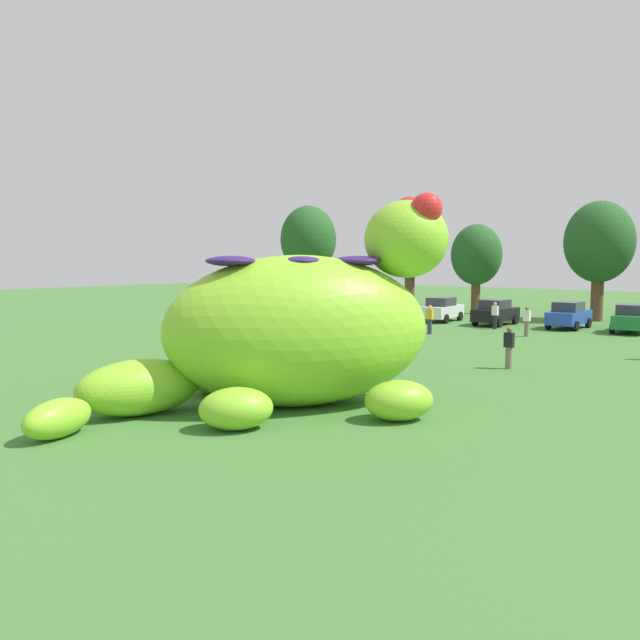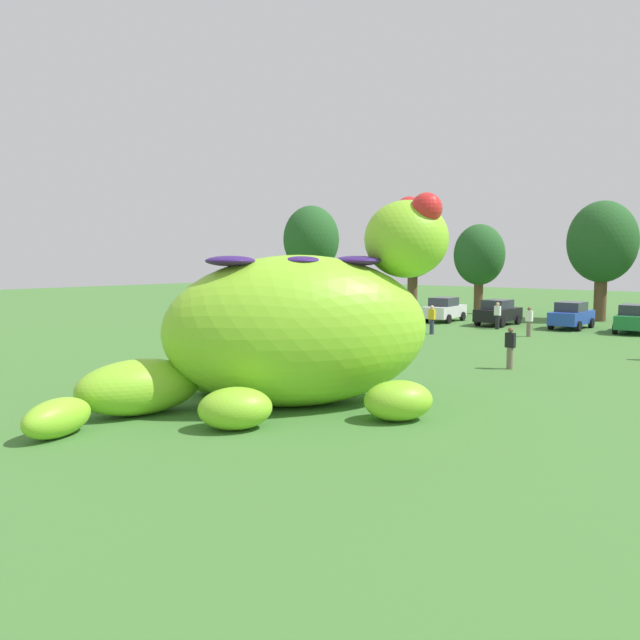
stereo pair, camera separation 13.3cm
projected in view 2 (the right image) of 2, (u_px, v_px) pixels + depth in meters
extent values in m
plane|color=#427533|center=(251.00, 404.00, 20.03)|extent=(160.00, 160.00, 0.00)
ellipsoid|color=#8CD12D|center=(299.00, 331.00, 19.68)|extent=(8.01, 9.01, 4.58)
ellipsoid|color=#8CD12D|center=(406.00, 239.00, 20.29)|extent=(3.51, 3.57, 2.42)
sphere|color=red|center=(409.00, 211.00, 20.94)|extent=(0.97, 0.97, 0.97)
sphere|color=red|center=(426.00, 208.00, 19.66)|extent=(0.97, 0.97, 0.97)
ellipsoid|color=navy|center=(357.00, 261.00, 19.95)|extent=(2.34, 2.25, 0.31)
ellipsoid|color=navy|center=(298.00, 261.00, 19.48)|extent=(2.34, 2.25, 0.31)
ellipsoid|color=navy|center=(230.00, 261.00, 18.97)|extent=(2.34, 2.25, 0.31)
ellipsoid|color=#8CD12D|center=(345.00, 370.00, 22.86)|extent=(2.27, 2.41, 1.12)
ellipsoid|color=#8CD12D|center=(398.00, 401.00, 17.96)|extent=(2.27, 2.41, 1.12)
ellipsoid|color=#8CD12D|center=(217.00, 377.00, 21.53)|extent=(2.27, 2.41, 1.12)
ellipsoid|color=#8CD12D|center=(235.00, 408.00, 17.02)|extent=(2.27, 2.41, 1.12)
ellipsoid|color=#8CD12D|center=(140.00, 387.00, 18.64)|extent=(2.72, 4.02, 1.60)
ellipsoid|color=#8CD12D|center=(57.00, 418.00, 16.30)|extent=(1.54, 2.29, 0.98)
cube|color=white|center=(444.00, 311.00, 46.06)|extent=(2.10, 4.25, 0.80)
cube|color=#2D333D|center=(444.00, 302.00, 45.87)|extent=(1.69, 2.11, 0.60)
cylinder|color=black|center=(441.00, 315.00, 47.62)|extent=(0.30, 0.66, 0.64)
cylinder|color=black|center=(463.00, 316.00, 46.67)|extent=(0.30, 0.66, 0.64)
cylinder|color=black|center=(426.00, 318.00, 45.54)|extent=(0.30, 0.66, 0.64)
cylinder|color=black|center=(448.00, 319.00, 44.58)|extent=(0.30, 0.66, 0.64)
cube|color=black|center=(498.00, 314.00, 43.56)|extent=(1.73, 4.11, 0.80)
cube|color=#2D333D|center=(497.00, 304.00, 43.38)|extent=(1.51, 1.98, 0.60)
cylinder|color=black|center=(494.00, 318.00, 45.11)|extent=(0.24, 0.64, 0.64)
cylinder|color=black|center=(518.00, 320.00, 44.03)|extent=(0.24, 0.64, 0.64)
cylinder|color=black|center=(478.00, 321.00, 43.17)|extent=(0.24, 0.64, 0.64)
cylinder|color=black|center=(502.00, 323.00, 42.08)|extent=(0.24, 0.64, 0.64)
cube|color=#2347B7|center=(572.00, 317.00, 41.36)|extent=(1.79, 4.14, 0.80)
cube|color=#2D333D|center=(571.00, 307.00, 41.18)|extent=(1.54, 2.00, 0.60)
cylinder|color=black|center=(565.00, 321.00, 42.91)|extent=(0.25, 0.65, 0.64)
cylinder|color=black|center=(591.00, 323.00, 41.85)|extent=(0.25, 0.65, 0.64)
cylinder|color=black|center=(551.00, 324.00, 40.95)|extent=(0.25, 0.65, 0.64)
cylinder|color=black|center=(579.00, 326.00, 39.88)|extent=(0.25, 0.65, 0.64)
cube|color=#1E7238|center=(634.00, 321.00, 39.05)|extent=(2.17, 4.27, 0.80)
cube|color=#2D333D|center=(635.00, 310.00, 38.86)|extent=(1.72, 2.13, 0.60)
cylinder|color=black|center=(622.00, 325.00, 40.61)|extent=(0.31, 0.66, 0.64)
cylinder|color=black|center=(615.00, 329.00, 38.50)|extent=(0.31, 0.66, 0.64)
cylinder|color=brown|center=(311.00, 288.00, 62.42)|extent=(0.95, 0.95, 3.33)
ellipsoid|color=#235623|center=(311.00, 239.00, 61.99)|extent=(5.32, 5.32, 6.39)
cylinder|color=brown|center=(412.00, 292.00, 56.89)|extent=(0.87, 0.87, 3.05)
ellipsoid|color=#2D662D|center=(413.00, 244.00, 56.49)|extent=(4.88, 4.88, 5.86)
cylinder|color=brown|center=(478.00, 298.00, 52.45)|extent=(0.72, 0.72, 2.53)
ellipsoid|color=#235623|center=(479.00, 255.00, 52.11)|extent=(4.05, 4.05, 4.86)
cylinder|color=brown|center=(600.00, 300.00, 46.27)|extent=(0.86, 0.86, 3.00)
ellipsoid|color=#235623|center=(602.00, 242.00, 45.88)|extent=(4.80, 4.80, 5.76)
cylinder|color=#2D334C|center=(432.00, 327.00, 38.39)|extent=(0.26, 0.26, 0.88)
cube|color=gold|center=(432.00, 314.00, 38.32)|extent=(0.38, 0.22, 0.60)
sphere|color=beige|center=(432.00, 307.00, 38.28)|extent=(0.22, 0.22, 0.22)
cylinder|color=#726656|center=(529.00, 329.00, 37.22)|extent=(0.26, 0.26, 0.88)
cube|color=white|center=(529.00, 316.00, 37.15)|extent=(0.38, 0.22, 0.60)
sphere|color=brown|center=(529.00, 309.00, 37.11)|extent=(0.22, 0.22, 0.22)
cylinder|color=#726656|center=(510.00, 358.00, 26.33)|extent=(0.26, 0.26, 0.88)
cube|color=black|center=(510.00, 340.00, 26.26)|extent=(0.38, 0.22, 0.60)
sphere|color=brown|center=(511.00, 330.00, 26.22)|extent=(0.22, 0.22, 0.22)
cylinder|color=black|center=(497.00, 322.00, 41.07)|extent=(0.26, 0.26, 0.88)
cube|color=white|center=(498.00, 311.00, 41.00)|extent=(0.38, 0.22, 0.60)
sphere|color=tan|center=(498.00, 304.00, 40.96)|extent=(0.22, 0.22, 0.22)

